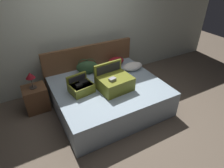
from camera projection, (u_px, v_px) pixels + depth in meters
ground_plane at (119, 118)px, 3.73m from camera, size 12.00×12.00×0.00m
back_wall at (82, 29)px, 4.24m from camera, size 8.00×0.10×2.60m
bed at (109, 96)px, 3.88m from camera, size 2.05×1.77×0.53m
headboard at (90, 66)px, 4.43m from camera, size 2.09×0.08×1.03m
hard_case_large at (114, 82)px, 3.55m from camera, size 0.63×0.54×0.46m
hard_case_medium at (81, 87)px, 3.49m from camera, size 0.45×0.40×0.30m
duffel_bag at (87, 67)px, 4.06m from camera, size 0.52×0.38×0.34m
pillow_near_headboard at (116, 61)px, 4.44m from camera, size 0.38×0.26×0.18m
pillow_center_head at (133, 66)px, 4.23m from camera, size 0.46×0.29×0.16m
nightstand at (36, 98)px, 3.83m from camera, size 0.44×0.40×0.51m
table_lamp at (30, 77)px, 3.55m from camera, size 0.17×0.17×0.33m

